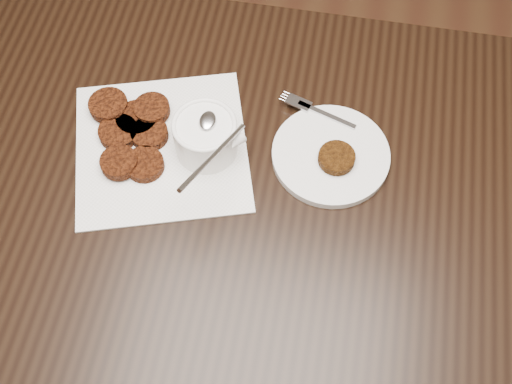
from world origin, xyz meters
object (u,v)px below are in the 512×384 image
Objects in this scene: napkin at (161,147)px; plate_with_patty at (331,153)px; sauce_ramekin at (204,124)px; table at (283,301)px.

plate_with_patty is at bearing 6.47° from napkin.
plate_with_patty is at bearing 5.94° from sauce_ramekin.
table is 0.48m from sauce_ramekin.
table is at bearing -32.88° from sauce_ramekin.
sauce_ramekin reaches higher than plate_with_patty.
sauce_ramekin is (0.07, 0.01, 0.07)m from napkin.
plate_with_patty is (0.27, 0.03, 0.01)m from napkin.
table is 7.11× the size of plate_with_patty.
sauce_ramekin is 0.73× the size of plate_with_patty.
napkin is at bearing 158.50° from table.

